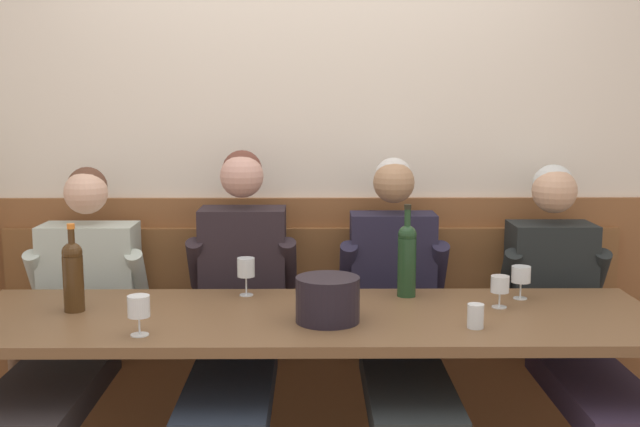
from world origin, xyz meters
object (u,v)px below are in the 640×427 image
(person_center_right_seat, at_px, (571,319))
(wine_glass_by_bottle, at_px, (500,285))
(wine_glass_center_rear, at_px, (521,275))
(person_center_left_seat, at_px, (70,326))
(person_left_seat, at_px, (237,315))
(water_tumbler_right, at_px, (475,316))
(person_right_seat, at_px, (400,323))
(dining_table, at_px, (311,332))
(wine_bottle_amber_mid, at_px, (407,258))
(wine_glass_mid_right, at_px, (139,308))
(wall_bench, at_px, (312,370))
(wine_glass_center_front, at_px, (246,268))
(ice_bucket, at_px, (328,299))
(wine_bottle_clear_water, at_px, (73,274))

(person_center_right_seat, bearing_deg, wine_glass_by_bottle, -148.63)
(wine_glass_center_rear, bearing_deg, person_center_left_seat, 177.85)
(person_left_seat, height_order, person_center_right_seat, person_left_seat)
(water_tumbler_right, bearing_deg, person_right_seat, 115.27)
(dining_table, xyz_separation_m, wine_glass_by_bottle, (0.75, 0.09, 0.16))
(person_left_seat, distance_m, person_center_right_seat, 1.43)
(dining_table, bearing_deg, person_center_right_seat, 15.76)
(wine_bottle_amber_mid, distance_m, wine_glass_mid_right, 1.14)
(wall_bench, relative_size, wine_glass_mid_right, 20.85)
(wine_bottle_amber_mid, bearing_deg, wine_glass_mid_right, -152.07)
(wine_glass_center_front, bearing_deg, wine_glass_mid_right, -120.94)
(ice_bucket, xyz_separation_m, wine_bottle_amber_mid, (0.34, 0.37, 0.08))
(wine_bottle_clear_water, height_order, wine_glass_center_rear, wine_bottle_clear_water)
(dining_table, xyz_separation_m, wine_glass_mid_right, (-0.61, -0.26, 0.17))
(person_right_seat, bearing_deg, ice_bucket, -129.20)
(ice_bucket, distance_m, wine_glass_center_rear, 0.87)
(person_center_left_seat, relative_size, person_right_seat, 0.97)
(wine_glass_by_bottle, bearing_deg, person_center_left_seat, 173.44)
(person_center_right_seat, xyz_separation_m, ice_bucket, (-1.05, -0.41, 0.20))
(wine_bottle_amber_mid, bearing_deg, wine_glass_by_bottle, -27.33)
(person_center_right_seat, xyz_separation_m, wine_glass_mid_right, (-1.72, -0.57, 0.21))
(person_center_left_seat, distance_m, wine_glass_center_rear, 1.91)
(person_center_right_seat, height_order, wine_glass_by_bottle, person_center_right_seat)
(person_right_seat, distance_m, wine_glass_by_bottle, 0.47)
(ice_bucket, xyz_separation_m, wine_glass_center_rear, (0.81, 0.32, 0.02))
(wine_bottle_clear_water, xyz_separation_m, water_tumbler_right, (1.53, -0.23, -0.10))
(wine_bottle_clear_water, xyz_separation_m, wine_glass_center_rear, (1.80, 0.17, -0.05))
(dining_table, bearing_deg, wine_glass_center_front, 133.58)
(wine_bottle_clear_water, distance_m, wine_glass_mid_right, 0.45)
(person_left_seat, relative_size, person_center_right_seat, 1.05)
(water_tumbler_right, bearing_deg, wine_bottle_clear_water, 171.37)
(wine_glass_center_rear, bearing_deg, wine_glass_by_bottle, -131.72)
(dining_table, relative_size, person_right_seat, 2.08)
(person_right_seat, relative_size, ice_bucket, 5.42)
(wine_bottle_clear_water, bearing_deg, wall_bench, 32.42)
(dining_table, distance_m, ice_bucket, 0.19)
(person_left_seat, bearing_deg, wall_bench, 45.33)
(wine_bottle_amber_mid, bearing_deg, wine_glass_center_front, 178.55)
(person_center_right_seat, height_order, ice_bucket, person_center_right_seat)
(wine_glass_center_front, relative_size, water_tumbler_right, 1.82)
(wine_bottle_amber_mid, relative_size, wine_glass_center_front, 2.42)
(wine_glass_mid_right, relative_size, water_tumbler_right, 1.62)
(person_center_left_seat, bearing_deg, person_right_seat, -0.27)
(person_right_seat, bearing_deg, wine_glass_mid_right, -150.75)
(wall_bench, bearing_deg, wine_bottle_clear_water, -147.58)
(person_left_seat, xyz_separation_m, person_center_right_seat, (1.43, -0.01, -0.02))
(ice_bucket, xyz_separation_m, wine_bottle_clear_water, (-0.99, 0.15, 0.06))
(ice_bucket, xyz_separation_m, wine_glass_mid_right, (-0.67, -0.16, 0.01))
(person_center_right_seat, xyz_separation_m, wine_glass_by_bottle, (-0.37, -0.22, 0.21))
(water_tumbler_right, bearing_deg, wine_glass_center_rear, 56.05)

